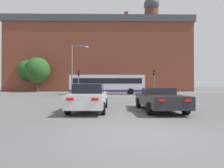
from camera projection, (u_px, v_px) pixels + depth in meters
name	position (u px, v px, depth m)	size (l,w,h in m)	color
ground_plane	(137.00, 134.00, 5.27)	(400.00, 400.00, 0.00)	#545456
stop_line_strip	(116.00, 96.00, 24.03)	(8.31, 0.30, 0.01)	silver
far_pavement	(113.00, 92.00, 38.52)	(69.23, 2.50, 0.01)	gray
brick_civic_building	(101.00, 56.00, 47.97)	(46.92, 13.09, 25.96)	brown
car_saloon_left	(89.00, 97.00, 10.17)	(2.05, 4.66, 1.55)	silver
car_roadster_right	(159.00, 99.00, 10.18)	(2.17, 4.72, 1.32)	#232328
bus_crossing_lead	(107.00, 84.00, 29.82)	(12.46, 2.75, 3.23)	silver
traffic_light_far_right	(137.00, 81.00, 37.80)	(0.26, 0.31, 3.72)	slate
traffic_light_near_left	(79.00, 78.00, 24.69)	(0.26, 0.31, 3.67)	slate
traffic_light_near_right	(154.00, 78.00, 24.58)	(0.26, 0.31, 3.67)	slate
street_lamp_junction	(75.00, 65.00, 23.47)	(2.33, 0.36, 6.93)	slate
pedestrian_waiting	(76.00, 87.00, 38.28)	(0.43, 0.27, 1.77)	brown
pedestrian_walking_east	(94.00, 88.00, 39.24)	(0.42, 0.45, 1.61)	brown
tree_by_building	(38.00, 70.00, 39.33)	(5.45, 5.45, 7.78)	#4C3823
tree_kerbside	(28.00, 71.00, 42.09)	(4.95, 4.95, 7.65)	#4C3823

